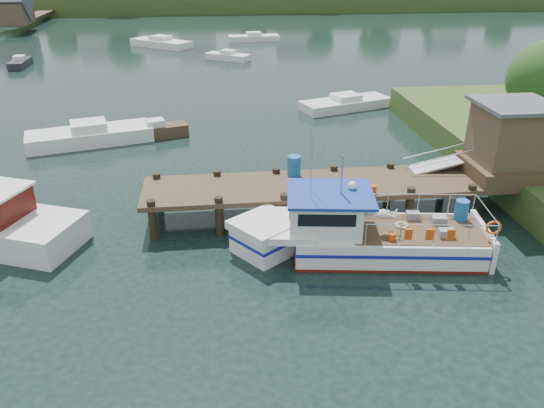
{
  "coord_description": "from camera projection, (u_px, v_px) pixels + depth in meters",
  "views": [
    {
      "loc": [
        -3.06,
        -19.36,
        10.05
      ],
      "look_at": [
        -1.0,
        -1.5,
        1.3
      ],
      "focal_mm": 35.0,
      "sensor_mm": 36.0,
      "label": 1
    }
  ],
  "objects": [
    {
      "name": "moored_far",
      "position": [
        254.0,
        38.0,
        62.46
      ],
      "size": [
        6.04,
        2.38,
        1.01
      ],
      "rotation": [
        0.0,
        0.0,
        0.32
      ],
      "color": "silver",
      "rests_on": "ground"
    },
    {
      "name": "moored_rowboat",
      "position": [
        156.0,
        131.0,
        30.87
      ],
      "size": [
        3.83,
        2.26,
        1.05
      ],
      "rotation": [
        0.0,
        0.0,
        -0.22
      ],
      "color": "#463221",
      "rests_on": "ground"
    },
    {
      "name": "moored_e",
      "position": [
        20.0,
        63.0,
        48.87
      ],
      "size": [
        1.37,
        3.79,
        1.04
      ],
      "rotation": [
        0.0,
        0.0,
        0.2
      ],
      "color": "black",
      "rests_on": "ground"
    },
    {
      "name": "moored_d",
      "position": [
        161.0,
        43.0,
        58.61
      ],
      "size": [
        7.09,
        6.31,
        1.21
      ],
      "rotation": [
        0.0,
        0.0,
        0.38
      ],
      "color": "silver",
      "rests_on": "ground"
    },
    {
      "name": "moored_b",
      "position": [
        228.0,
        56.0,
        51.84
      ],
      "size": [
        4.54,
        3.67,
        0.98
      ],
      "rotation": [
        0.0,
        0.0,
        0.04
      ],
      "color": "silver",
      "rests_on": "ground"
    },
    {
      "name": "lobster_boat",
      "position": [
        356.0,
        233.0,
        18.94
      ],
      "size": [
        9.38,
        3.79,
        4.51
      ],
      "rotation": [
        0.0,
        0.0,
        -0.14
      ],
      "color": "silver",
      "rests_on": "ground"
    },
    {
      "name": "moored_a",
      "position": [
        90.0,
        135.0,
        29.91
      ],
      "size": [
        7.13,
        4.0,
        1.25
      ],
      "rotation": [
        0.0,
        0.0,
        -0.08
      ],
      "color": "silver",
      "rests_on": "ground"
    },
    {
      "name": "dock",
      "position": [
        450.0,
        158.0,
        21.7
      ],
      "size": [
        16.6,
        3.0,
        4.78
      ],
      "color": "#463221",
      "rests_on": "ground"
    },
    {
      "name": "ground_plane",
      "position": [
        292.0,
        215.0,
        22.0
      ],
      "size": [
        160.0,
        160.0,
        0.0
      ],
      "primitive_type": "plane",
      "color": "black"
    },
    {
      "name": "moored_c",
      "position": [
        346.0,
        103.0,
        36.35
      ],
      "size": [
        6.64,
        4.07,
        0.99
      ],
      "rotation": [
        0.0,
        0.0,
        0.16
      ],
      "color": "silver",
      "rests_on": "ground"
    }
  ]
}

